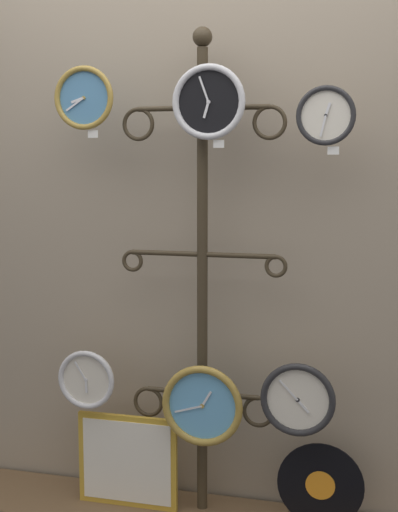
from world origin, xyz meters
The scene contains 13 objects.
shop_wall centered at (0.00, 0.57, 1.40)m, with size 4.40×0.04×2.80m.
display_stand centered at (0.00, 0.41, 0.63)m, with size 0.66×0.44×1.94m.
clock_top_left centered at (-0.44, 0.32, 1.68)m, with size 0.24×0.04×0.24m.
clock_top_center centered at (0.05, 0.32, 1.66)m, with size 0.27×0.04×0.27m.
clock_top_right centered at (0.46, 0.33, 1.60)m, with size 0.21×0.04×0.21m.
clock_bottom_left centered at (-0.45, 0.32, 0.58)m, with size 0.24×0.04×0.24m.
clock_bottom_center centered at (0.03, 0.30, 0.52)m, with size 0.32×0.04×0.32m.
clock_bottom_right centered at (0.39, 0.30, 0.58)m, with size 0.28×0.04×0.28m.
vinyl_record centered at (0.47, 0.38, 0.23)m, with size 0.33×0.01×0.33m.
picture_frame centered at (-0.30, 0.35, 0.25)m, with size 0.41×0.02×0.38m.
price_tag_upper centered at (-0.41, 0.32, 1.55)m, with size 0.04×0.00×0.03m.
price_tag_mid centered at (0.08, 0.32, 1.51)m, with size 0.04×0.00×0.03m.
price_tag_lower centered at (0.49, 0.33, 1.48)m, with size 0.04×0.00×0.03m.
Camera 1 is at (0.68, -2.22, 1.44)m, focal length 50.00 mm.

